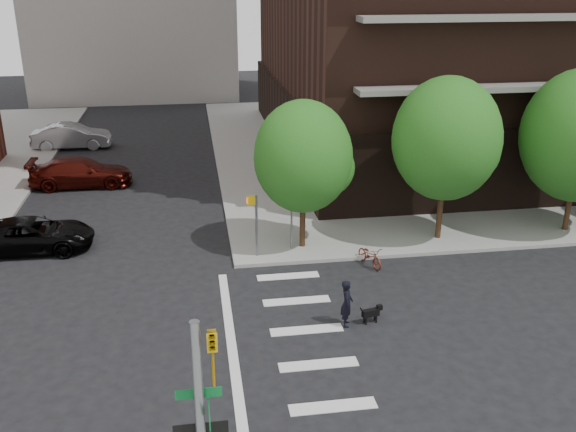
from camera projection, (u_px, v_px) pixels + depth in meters
name	position (u px, v px, depth m)	size (l,w,h in m)	color
ground	(218.00, 374.00, 18.78)	(120.00, 120.00, 0.00)	black
sidewalk_ne	(504.00, 143.00, 43.34)	(39.00, 33.00, 0.15)	gray
crosswalk	(292.00, 367.00, 19.10)	(3.85, 13.00, 0.01)	silver
tree_a	(303.00, 157.00, 25.74)	(4.00, 4.00, 5.90)	#301E11
tree_b	(446.00, 139.00, 26.41)	(4.50, 4.50, 6.65)	#301E11
pedestrian_signal	(264.00, 215.00, 25.75)	(2.18, 0.67, 2.60)	slate
parked_car_black	(32.00, 235.00, 26.79)	(5.05, 2.33, 1.40)	black
parked_car_maroon	(81.00, 172.00, 34.77)	(5.41, 2.20, 1.57)	#400D08
parked_car_silver	(72.00, 136.00, 42.15)	(5.01, 1.75, 1.65)	#9EA0A6
scooter	(370.00, 256.00, 25.54)	(0.55, 1.58, 0.83)	maroon
dog_walker	(347.00, 303.00, 21.07)	(0.39, 0.60, 1.64)	black
dog	(372.00, 312.00, 21.38)	(0.73, 0.31, 0.60)	black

